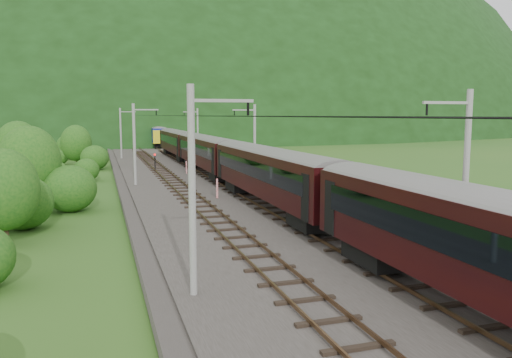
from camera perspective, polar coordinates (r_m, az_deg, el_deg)
name	(u,v)px	position (r m, az deg, el deg)	size (l,w,h in m)	color
ground	(339,285)	(21.87, 9.45, -11.91)	(600.00, 600.00, 0.00)	#285A1C
railbed	(265,230)	(30.72, 0.98, -5.89)	(14.00, 220.00, 0.30)	#38332D
track_left	(226,229)	(30.02, -3.39, -5.78)	(2.40, 220.00, 0.27)	brown
track_right	(301,224)	(31.49, 5.15, -5.18)	(2.40, 220.00, 0.27)	brown
catenary_left	(135,142)	(50.56, -13.65, 4.08)	(2.54, 192.28, 8.00)	gray
catenary_right	(254,141)	(52.80, -0.23, 4.42)	(2.54, 192.28, 8.00)	gray
overhead_wires	(265,116)	(29.91, 1.01, 7.19)	(4.83, 198.00, 0.03)	black
mountain_main	(118,129)	(278.63, -15.53, 5.57)	(504.00, 360.00, 244.00)	black
train	(232,154)	(47.14, -2.80, 2.90)	(3.00, 143.42, 5.22)	black
hazard_post_near	(217,188)	(41.65, -4.46, -1.07)	(0.17, 0.17, 1.62)	red
hazard_post_far	(187,167)	(59.50, -7.95, 1.34)	(0.16, 0.16, 1.49)	red
signal	(155,161)	(62.54, -11.47, 2.04)	(0.24, 0.24, 2.17)	black
vegetation_left	(33,172)	(44.08, -24.16, 0.79)	(13.45, 149.25, 6.60)	#174C14
vegetation_right	(461,213)	(32.47, 22.34, -3.56)	(6.05, 108.27, 3.10)	#174C14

